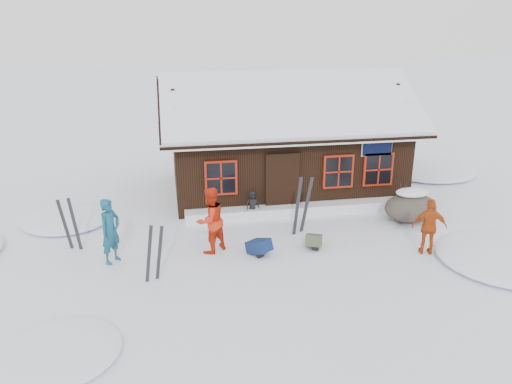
# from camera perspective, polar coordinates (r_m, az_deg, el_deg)

# --- Properties ---
(ground) EXTENTS (120.00, 120.00, 0.00)m
(ground) POSITION_cam_1_polar(r_m,az_deg,el_deg) (14.29, 1.62, -6.24)
(ground) COLOR white
(ground) RESTS_ON ground
(mountain_hut) EXTENTS (8.90, 6.09, 4.42)m
(mountain_hut) POSITION_cam_1_polar(r_m,az_deg,el_deg) (18.65, 3.06, 5.05)
(mountain_hut) COLOR black
(mountain_hut) RESTS_ON ground
(snow_drift) EXTENTS (7.60, 0.60, 0.35)m
(snow_drift) POSITION_cam_1_polar(r_m,az_deg,el_deg) (16.56, 5.12, -1.97)
(snow_drift) COLOR white
(snow_drift) RESTS_ON ground
(snow_mounds) EXTENTS (20.60, 13.20, 0.48)m
(snow_mounds) POSITION_cam_1_polar(r_m,az_deg,el_deg) (16.32, 5.98, -2.98)
(snow_mounds) COLOR white
(snow_mounds) RESTS_ON ground
(skier_teal) EXTENTS (0.73, 0.77, 1.78)m
(skier_teal) POSITION_cam_1_polar(r_m,az_deg,el_deg) (13.62, -16.31, -4.30)
(skier_teal) COLOR navy
(skier_teal) RESTS_ON ground
(skier_orange_left) EXTENTS (1.15, 1.11, 1.87)m
(skier_orange_left) POSITION_cam_1_polar(r_m,az_deg,el_deg) (13.69, -5.25, -3.23)
(skier_orange_left) COLOR red
(skier_orange_left) RESTS_ON ground
(skier_orange_right) EXTENTS (1.00, 0.64, 1.59)m
(skier_orange_right) POSITION_cam_1_polar(r_m,az_deg,el_deg) (14.36, 19.20, -3.77)
(skier_orange_right) COLOR #AF4312
(skier_orange_right) RESTS_ON ground
(skier_crouched) EXTENTS (0.51, 0.39, 0.93)m
(skier_crouched) POSITION_cam_1_polar(r_m,az_deg,el_deg) (16.07, -0.40, -1.45)
(skier_crouched) COLOR black
(skier_crouched) RESTS_ON ground
(boulder) EXTENTS (1.67, 1.25, 0.98)m
(boulder) POSITION_cam_1_polar(r_m,az_deg,el_deg) (16.55, 17.26, -1.63)
(boulder) COLOR #544A43
(boulder) RESTS_ON ground
(ski_pair_left) EXTENTS (0.54, 0.14, 1.51)m
(ski_pair_left) POSITION_cam_1_polar(r_m,az_deg,el_deg) (12.51, -11.56, -6.97)
(ski_pair_left) COLOR black
(ski_pair_left) RESTS_ON ground
(ski_pair_mid) EXTENTS (0.55, 0.13, 1.57)m
(ski_pair_mid) POSITION_cam_1_polar(r_m,az_deg,el_deg) (14.76, -20.49, -3.55)
(ski_pair_mid) COLOR black
(ski_pair_mid) RESTS_ON ground
(ski_pair_right) EXTENTS (0.64, 0.22, 1.80)m
(ski_pair_right) POSITION_cam_1_polar(r_m,az_deg,el_deg) (14.92, 5.27, -1.62)
(ski_pair_right) COLOR black
(ski_pair_right) RESTS_ON ground
(ski_poles) EXTENTS (0.23, 0.11, 1.29)m
(ski_poles) POSITION_cam_1_polar(r_m,az_deg,el_deg) (16.54, 16.20, -1.11)
(ski_poles) COLOR black
(ski_poles) RESTS_ON ground
(backpack_blue) EXTENTS (0.73, 0.77, 0.34)m
(backpack_blue) POSITION_cam_1_polar(r_m,az_deg,el_deg) (13.76, 0.35, -6.52)
(backpack_blue) COLOR #12234D
(backpack_blue) RESTS_ON ground
(backpack_olive) EXTENTS (0.62, 0.70, 0.32)m
(backpack_olive) POSITION_cam_1_polar(r_m,az_deg,el_deg) (14.23, 6.61, -5.78)
(backpack_olive) COLOR #474934
(backpack_olive) RESTS_ON ground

